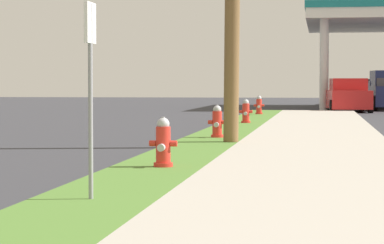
# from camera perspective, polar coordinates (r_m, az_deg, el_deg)

# --- Properties ---
(fire_hydrant_second) EXTENTS (0.42, 0.38, 0.74)m
(fire_hydrant_second) POSITION_cam_1_polar(r_m,az_deg,el_deg) (13.12, -1.89, -1.50)
(fire_hydrant_second) COLOR red
(fire_hydrant_second) RESTS_ON grass_verge
(fire_hydrant_third) EXTENTS (0.42, 0.37, 0.74)m
(fire_hydrant_third) POSITION_cam_1_polar(r_m,az_deg,el_deg) (20.15, 1.64, -0.08)
(fire_hydrant_third) COLOR red
(fire_hydrant_third) RESTS_ON grass_verge
(fire_hydrant_fourth) EXTENTS (0.42, 0.37, 0.74)m
(fire_hydrant_fourth) POSITION_cam_1_polar(r_m,az_deg,el_deg) (27.46, 3.52, 0.62)
(fire_hydrant_fourth) COLOR red
(fire_hydrant_fourth) RESTS_ON grass_verge
(fire_hydrant_fifth) EXTENTS (0.42, 0.38, 0.74)m
(fire_hydrant_fifth) POSITION_cam_1_polar(r_m,az_deg,el_deg) (35.13, 4.37, 1.05)
(fire_hydrant_fifth) COLOR red
(fire_hydrant_fifth) RESTS_ON grass_verge
(street_sign_post) EXTENTS (0.05, 0.36, 2.12)m
(street_sign_post) POSITION_cam_1_polar(r_m,az_deg,el_deg) (9.51, -6.63, 4.11)
(street_sign_post) COLOR gray
(street_sign_post) RESTS_ON grass_verge
(car_red_by_near_pump) EXTENTS (2.22, 4.62, 1.57)m
(car_red_by_near_pump) POSITION_cam_1_polar(r_m,az_deg,el_deg) (42.05, 10.08, 1.64)
(car_red_by_near_pump) COLOR red
(car_red_by_near_pump) RESTS_ON ground
(car_tan_by_far_pump) EXTENTS (2.08, 4.56, 1.57)m
(car_tan_by_far_pump) POSITION_cam_1_polar(r_m,az_deg,el_deg) (56.07, 10.59, 1.86)
(car_tan_by_far_pump) COLOR tan
(car_tan_by_far_pump) RESTS_ON ground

